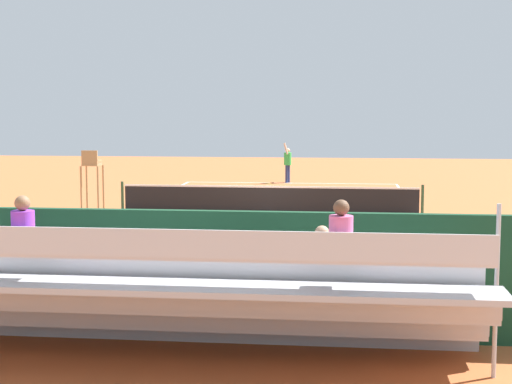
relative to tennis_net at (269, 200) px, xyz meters
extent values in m
plane|color=#BC6033|center=(0.00, 0.00, -0.50)|extent=(60.00, 60.00, 0.00)
cube|color=white|center=(0.00, -11.00, -0.50)|extent=(10.00, 0.10, 0.01)
cube|color=white|center=(0.00, 11.00, -0.50)|extent=(10.00, 0.10, 0.01)
cube|color=white|center=(-5.00, 0.00, -0.50)|extent=(0.10, 22.00, 0.01)
cube|color=white|center=(5.00, 0.00, -0.50)|extent=(0.10, 22.00, 0.01)
cube|color=white|center=(0.00, -6.05, -0.50)|extent=(7.50, 0.10, 0.01)
cube|color=white|center=(0.00, 6.05, -0.50)|extent=(7.50, 0.10, 0.01)
cube|color=white|center=(0.00, 0.00, -0.50)|extent=(0.10, 12.10, 0.01)
cube|color=white|center=(0.00, -11.00, -0.50)|extent=(0.10, 0.30, 0.01)
cube|color=black|center=(0.00, 0.00, -0.05)|extent=(10.00, 0.02, 0.91)
cube|color=white|center=(0.00, 0.00, 0.44)|extent=(10.00, 0.04, 0.06)
cylinder|color=#2D5133|center=(-5.10, 0.00, 0.03)|extent=(0.10, 0.10, 1.07)
cylinder|color=#2D5133|center=(5.10, 0.00, 0.03)|extent=(0.10, 0.10, 1.07)
cube|color=#194228|center=(0.00, 14.00, 0.50)|extent=(18.00, 0.16, 2.00)
cube|color=#B2B2B7|center=(0.00, 14.35, -0.28)|extent=(9.00, 0.10, 0.45)
cube|color=#B2B2B7|center=(0.00, 14.70, -0.09)|extent=(9.00, 0.80, 0.08)
cube|color=#B2B2B7|center=(0.00, 14.32, -0.28)|extent=(9.00, 0.04, 0.45)
cube|color=silver|center=(0.00, 14.80, 0.33)|extent=(8.60, 0.36, 0.04)
cube|color=silver|center=(0.00, 14.98, 0.53)|extent=(8.60, 0.03, 0.36)
cube|color=#B2B2B7|center=(0.00, 15.50, 0.36)|extent=(9.00, 0.80, 0.08)
cube|color=#B2B2B7|center=(0.00, 15.12, 0.17)|extent=(9.00, 0.04, 0.45)
cube|color=silver|center=(0.00, 15.60, 0.78)|extent=(8.60, 0.36, 0.04)
cube|color=silver|center=(0.00, 15.78, 0.98)|extent=(8.60, 0.03, 0.36)
cube|color=#B2B2B7|center=(0.00, 16.30, 0.81)|extent=(9.00, 0.80, 0.08)
cube|color=#B2B2B7|center=(0.00, 15.92, 0.62)|extent=(9.00, 0.04, 0.45)
cube|color=silver|center=(0.00, 16.40, 1.23)|extent=(8.60, 0.36, 0.04)
cube|color=silver|center=(0.00, 16.58, 1.43)|extent=(8.60, 0.03, 0.36)
cylinder|color=#B2B2B7|center=(-4.50, 15.50, 0.67)|extent=(0.06, 0.06, 2.35)
cube|color=#2D2D33|center=(1.64, 16.23, 1.27)|extent=(0.32, 0.40, 0.12)
cylinder|color=purple|center=(1.64, 16.35, 1.55)|extent=(0.30, 0.30, 0.45)
sphere|color=#8C6647|center=(1.64, 16.35, 1.88)|extent=(0.20, 0.20, 0.20)
cube|color=#2D2D33|center=(2.05, 14.63, 0.37)|extent=(0.32, 0.40, 0.12)
cylinder|color=black|center=(2.05, 14.75, 0.65)|extent=(0.30, 0.30, 0.45)
sphere|color=tan|center=(2.05, 14.75, 0.98)|extent=(0.20, 0.20, 0.20)
cube|color=#2D2D33|center=(-2.44, 16.23, 1.27)|extent=(0.32, 0.40, 0.12)
cylinder|color=pink|center=(-2.44, 16.35, 1.55)|extent=(0.30, 0.30, 0.45)
sphere|color=brown|center=(-2.44, 16.35, 1.88)|extent=(0.20, 0.20, 0.20)
cube|color=#2D2D33|center=(-2.19, 15.43, 0.82)|extent=(0.32, 0.40, 0.12)
cylinder|color=red|center=(-2.19, 15.55, 1.10)|extent=(0.30, 0.30, 0.45)
sphere|color=tan|center=(-2.19, 15.55, 1.43)|extent=(0.20, 0.20, 0.20)
cube|color=#2D2D33|center=(-1.41, 14.63, 0.37)|extent=(0.32, 0.40, 0.12)
cylinder|color=white|center=(-1.41, 14.75, 0.65)|extent=(0.30, 0.30, 0.45)
sphere|color=tan|center=(-1.41, 14.75, 0.98)|extent=(0.20, 0.20, 0.20)
cylinder|color=#A88456|center=(5.90, -0.41, 0.30)|extent=(0.07, 0.07, 1.60)
cylinder|color=#A88456|center=(6.50, -0.41, 0.30)|extent=(0.07, 0.07, 1.60)
cylinder|color=#A88456|center=(5.90, 0.19, 0.30)|extent=(0.07, 0.07, 1.60)
cylinder|color=#A88456|center=(6.50, 0.19, 0.30)|extent=(0.07, 0.07, 1.60)
cube|color=#A88456|center=(6.20, -0.11, 1.13)|extent=(0.56, 0.56, 0.06)
cube|color=#A88456|center=(6.20, 0.13, 1.40)|extent=(0.56, 0.06, 0.48)
cube|color=#A88456|center=(5.94, -0.11, 1.28)|extent=(0.04, 0.48, 0.04)
cube|color=#A88456|center=(6.46, -0.11, 1.28)|extent=(0.04, 0.48, 0.04)
cube|color=#234C2D|center=(-3.42, 13.20, -0.05)|extent=(1.80, 0.40, 0.05)
cylinder|color=#234C2D|center=(-4.17, 13.20, -0.28)|extent=(0.06, 0.06, 0.45)
cylinder|color=#234C2D|center=(-2.67, 13.20, -0.28)|extent=(0.06, 0.06, 0.45)
cube|color=#234C2D|center=(-3.42, 13.38, 0.25)|extent=(1.80, 0.04, 0.36)
cube|color=#B22D2D|center=(-1.79, 13.40, -0.32)|extent=(0.90, 0.36, 0.36)
cylinder|color=navy|center=(0.14, -11.31, -0.08)|extent=(0.14, 0.14, 0.85)
cylinder|color=navy|center=(0.21, -11.11, -0.08)|extent=(0.14, 0.14, 0.85)
cylinder|color=green|center=(0.17, -11.21, 0.65)|extent=(0.46, 0.46, 0.60)
sphere|color=beige|center=(0.17, -11.21, 1.06)|extent=(0.22, 0.22, 0.22)
cylinder|color=beige|center=(0.25, -11.00, 1.15)|extent=(0.26, 0.17, 0.55)
cylinder|color=beige|center=(0.10, -11.42, 0.68)|extent=(0.11, 0.11, 0.50)
cylinder|color=black|center=(0.91, -10.86, -0.49)|extent=(0.17, 0.25, 0.03)
torus|color=#D8CC4C|center=(1.05, -10.63, -0.49)|extent=(0.42, 0.42, 0.02)
cylinder|color=white|center=(1.05, -10.63, -0.49)|extent=(0.25, 0.25, 0.00)
sphere|color=#CCDB33|center=(0.52, -7.89, -0.47)|extent=(0.07, 0.07, 0.07)
cylinder|color=#232328|center=(3.13, 13.21, -0.08)|extent=(0.14, 0.14, 0.85)
cylinder|color=#232328|center=(3.15, 12.99, -0.08)|extent=(0.14, 0.14, 0.85)
cylinder|color=red|center=(3.14, 13.10, 0.65)|extent=(0.39, 0.39, 0.60)
sphere|color=#8C6647|center=(3.14, 13.10, 1.06)|extent=(0.22, 0.22, 0.22)
cylinder|color=#8C6647|center=(3.16, 12.88, 1.15)|extent=(0.26, 0.11, 0.55)
cylinder|color=#8C6647|center=(3.12, 13.32, 0.68)|extent=(0.10, 0.10, 0.50)
camera|label=1|loc=(-2.45, 25.82, 3.10)|focal=54.22mm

